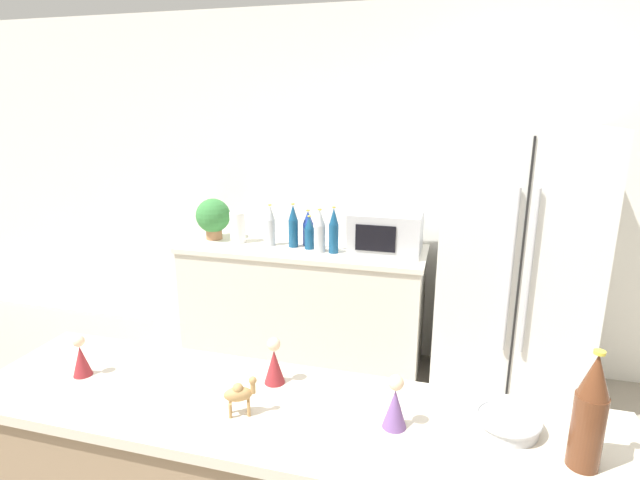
{
  "coord_description": "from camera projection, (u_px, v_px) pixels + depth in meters",
  "views": [
    {
      "loc": [
        0.57,
        -0.88,
        1.88
      ],
      "look_at": [
        -0.05,
        1.38,
        1.24
      ],
      "focal_mm": 28.0,
      "sensor_mm": 36.0,
      "label": 1
    }
  ],
  "objects": [
    {
      "name": "wall_back",
      "position": [
        376.0,
        189.0,
        3.66
      ],
      "size": [
        8.0,
        0.06,
        2.55
      ],
      "color": "white",
      "rests_on": "ground_plane"
    },
    {
      "name": "back_counter",
      "position": [
        303.0,
        304.0,
        3.7
      ],
      "size": [
        1.75,
        0.63,
        0.9
      ],
      "color": "silver",
      "rests_on": "ground_plane"
    },
    {
      "name": "refrigerator",
      "position": [
        513.0,
        268.0,
        3.16
      ],
      "size": [
        0.92,
        0.71,
        1.76
      ],
      "color": "white",
      "rests_on": "ground_plane"
    },
    {
      "name": "potted_plant",
      "position": [
        213.0,
        217.0,
        3.73
      ],
      "size": [
        0.25,
        0.25,
        0.31
      ],
      "color": "#9E6B47",
      "rests_on": "back_counter"
    },
    {
      "name": "paper_towel_roll",
      "position": [
        238.0,
        227.0,
        3.65
      ],
      "size": [
        0.11,
        0.11,
        0.23
      ],
      "color": "white",
      "rests_on": "back_counter"
    },
    {
      "name": "microwave",
      "position": [
        386.0,
        232.0,
        3.4
      ],
      "size": [
        0.48,
        0.37,
        0.28
      ],
      "color": "#B2B5BA",
      "rests_on": "back_counter"
    },
    {
      "name": "back_bottle_0",
      "position": [
        271.0,
        226.0,
        3.56
      ],
      "size": [
        0.07,
        0.07,
        0.3
      ],
      "color": "#B2B7BC",
      "rests_on": "back_counter"
    },
    {
      "name": "back_bottle_1",
      "position": [
        334.0,
        231.0,
        3.38
      ],
      "size": [
        0.07,
        0.07,
        0.32
      ],
      "color": "navy",
      "rests_on": "back_counter"
    },
    {
      "name": "back_bottle_2",
      "position": [
        309.0,
        233.0,
        3.49
      ],
      "size": [
        0.07,
        0.07,
        0.24
      ],
      "color": "navy",
      "rests_on": "back_counter"
    },
    {
      "name": "back_bottle_3",
      "position": [
        293.0,
        226.0,
        3.52
      ],
      "size": [
        0.07,
        0.07,
        0.31
      ],
      "color": "navy",
      "rests_on": "back_counter"
    },
    {
      "name": "back_bottle_4",
      "position": [
        308.0,
        228.0,
        3.58
      ],
      "size": [
        0.08,
        0.08,
        0.26
      ],
      "color": "navy",
      "rests_on": "back_counter"
    },
    {
      "name": "back_bottle_5",
      "position": [
        320.0,
        231.0,
        3.41
      ],
      "size": [
        0.08,
        0.08,
        0.3
      ],
      "color": "#B2B7BC",
      "rests_on": "back_counter"
    },
    {
      "name": "wine_bottle",
      "position": [
        590.0,
        413.0,
        1.22
      ],
      "size": [
        0.08,
        0.08,
        0.32
      ],
      "color": "#562D19",
      "rests_on": "bar_counter"
    },
    {
      "name": "fruit_bowl",
      "position": [
        507.0,
        422.0,
        1.4
      ],
      "size": [
        0.19,
        0.19,
        0.05
      ],
      "color": "#B7BABF",
      "rests_on": "bar_counter"
    },
    {
      "name": "camel_figurine",
      "position": [
        240.0,
        393.0,
        1.45
      ],
      "size": [
        0.1,
        0.07,
        0.12
      ],
      "color": "#A87F4C",
      "rests_on": "bar_counter"
    },
    {
      "name": "wise_man_figurine_blue",
      "position": [
        395.0,
        405.0,
        1.4
      ],
      "size": [
        0.07,
        0.07,
        0.16
      ],
      "color": "#6B4784",
      "rests_on": "bar_counter"
    },
    {
      "name": "wise_man_figurine_crimson",
      "position": [
        81.0,
        358.0,
        1.67
      ],
      "size": [
        0.06,
        0.06,
        0.15
      ],
      "color": "maroon",
      "rests_on": "bar_counter"
    },
    {
      "name": "wise_man_figurine_purple",
      "position": [
        274.0,
        364.0,
        1.62
      ],
      "size": [
        0.07,
        0.07,
        0.16
      ],
      "color": "maroon",
      "rests_on": "bar_counter"
    }
  ]
}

